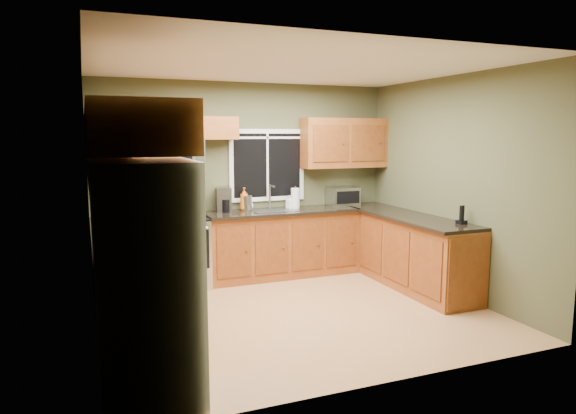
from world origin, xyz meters
TOP-DOWN VIEW (x-y plane):
  - floor at (0.00, 0.00)m, footprint 4.20×4.20m
  - ceiling at (0.00, 0.00)m, footprint 4.20×4.20m
  - back_wall at (0.00, 1.80)m, footprint 4.20×0.00m
  - front_wall at (0.00, -1.80)m, footprint 4.20×0.00m
  - left_wall at (-2.10, 0.00)m, footprint 0.00×3.60m
  - right_wall at (2.10, 0.00)m, footprint 0.00×3.60m
  - window at (0.30, 1.78)m, footprint 1.12×0.03m
  - base_cabinets_left at (-1.80, 0.48)m, footprint 0.60×2.65m
  - countertop_left at (-1.78, 0.48)m, footprint 0.65×2.65m
  - base_cabinets_back at (0.42, 1.50)m, footprint 2.17×0.60m
  - countertop_back at (0.42, 1.48)m, footprint 2.17×0.65m
  - base_cabinets_peninsula at (1.80, 0.54)m, footprint 0.60×2.52m
  - countertop_peninsula at (1.78, 0.55)m, footprint 0.65×2.50m
  - upper_cabinets_left at (-1.94, 0.48)m, footprint 0.33×2.65m
  - upper_cabinets_back_left at (-0.85, 1.64)m, footprint 1.30×0.33m
  - upper_cabinets_back_right at (1.45, 1.64)m, footprint 1.30×0.33m
  - upper_cabinet_over_fridge at (-1.74, -1.30)m, footprint 0.72×0.90m
  - refrigerator at (-1.74, -1.30)m, footprint 0.74×0.90m
  - range at (-1.05, 1.47)m, footprint 0.76×0.69m
  - microwave at (-1.05, 1.61)m, footprint 0.76×0.41m
  - sink at (0.30, 1.49)m, footprint 0.60×0.42m
  - toaster_oven at (1.44, 1.62)m, footprint 0.43×0.34m
  - coffee_maker at (-0.38, 1.64)m, footprint 0.24×0.30m
  - kettle at (-0.05, 1.65)m, footprint 0.15×0.15m
  - paper_towel_roll at (0.65, 1.58)m, footprint 0.14×0.14m
  - soap_bottle_a at (-0.09, 1.66)m, footprint 0.12×0.13m
  - soap_bottle_b at (0.56, 1.57)m, footprint 0.11×0.11m
  - soap_bottle_c at (-0.01, 1.70)m, footprint 0.16×0.16m
  - cordless_phone at (1.98, -0.34)m, footprint 0.11×0.11m

SIDE VIEW (x-z plane):
  - floor at x=0.00m, z-range 0.00..0.00m
  - base_cabinets_peninsula at x=1.80m, z-range 0.00..0.90m
  - base_cabinets_left at x=-1.80m, z-range 0.00..0.90m
  - base_cabinets_back at x=0.42m, z-range 0.00..0.90m
  - range at x=-1.05m, z-range 0.00..0.94m
  - refrigerator at x=-1.74m, z-range 0.00..1.80m
  - countertop_left at x=-1.78m, z-range 0.90..0.94m
  - countertop_back at x=0.42m, z-range 0.90..0.94m
  - countertop_peninsula at x=1.78m, z-range 0.90..0.94m
  - sink at x=0.30m, z-range 0.77..1.13m
  - cordless_phone at x=1.98m, z-range 0.90..1.11m
  - soap_bottle_c at x=-0.01m, z-range 0.94..1.11m
  - soap_bottle_b at x=0.56m, z-range 0.94..1.13m
  - kettle at x=-0.05m, z-range 0.93..1.18m
  - toaster_oven at x=1.44m, z-range 0.94..1.21m
  - paper_towel_roll at x=0.65m, z-range 0.93..1.24m
  - coffee_maker at x=-0.38m, z-range 0.93..1.26m
  - soap_bottle_a at x=-0.09m, z-range 0.94..1.26m
  - back_wall at x=0.00m, z-range -0.75..3.45m
  - front_wall at x=0.00m, z-range -0.75..3.45m
  - left_wall at x=-2.10m, z-range -0.45..3.15m
  - right_wall at x=2.10m, z-range -0.45..3.15m
  - window at x=0.30m, z-range 1.04..2.06m
  - microwave at x=-1.05m, z-range 1.52..1.94m
  - upper_cabinets_left at x=-1.94m, z-range 1.50..2.22m
  - upper_cabinets_back_right at x=1.45m, z-range 1.50..2.22m
  - upper_cabinet_over_fridge at x=-1.74m, z-range 1.84..2.22m
  - upper_cabinets_back_left at x=-0.85m, z-range 1.92..2.22m
  - ceiling at x=0.00m, z-range 2.70..2.70m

